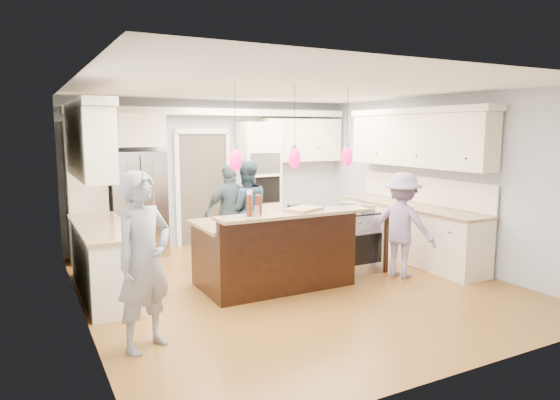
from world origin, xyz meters
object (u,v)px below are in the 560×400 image
at_px(person_far_left, 246,210).
at_px(island_range, 353,241).
at_px(person_bar_end, 144,261).
at_px(kitchen_island, 274,251).
at_px(refrigerator, 137,204).

bearing_deg(person_far_left, island_range, 140.61).
height_order(island_range, person_bar_end, person_bar_end).
bearing_deg(kitchen_island, island_range, 3.10).
bearing_deg(refrigerator, person_bar_end, -101.18).
relative_size(kitchen_island, person_bar_end, 1.19).
relative_size(refrigerator, kitchen_island, 0.86).
bearing_deg(island_range, kitchen_island, -176.90).
bearing_deg(island_range, refrigerator, 137.41).
bearing_deg(island_range, person_far_left, 128.36).
height_order(person_bar_end, person_far_left, person_bar_end).
xyz_separation_m(refrigerator, person_far_left, (1.56, -1.04, -0.07)).
bearing_deg(kitchen_island, person_far_left, 80.21).
bearing_deg(person_bar_end, island_range, -6.93).
bearing_deg(kitchen_island, refrigerator, 116.88).
relative_size(refrigerator, person_far_left, 1.09).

